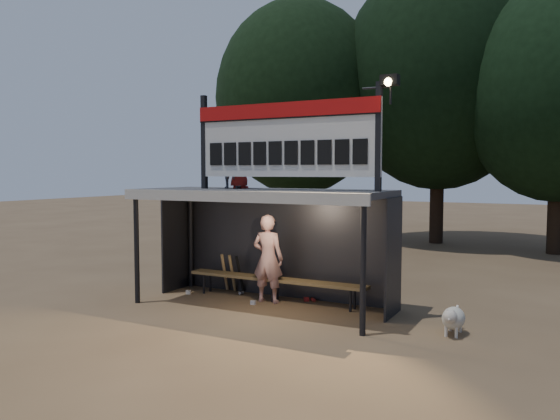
# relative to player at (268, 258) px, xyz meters

# --- Properties ---
(ground) EXTENTS (80.00, 80.00, 0.00)m
(ground) POSITION_rel_player_xyz_m (0.07, -0.38, -0.90)
(ground) COLOR brown
(ground) RESTS_ON ground
(player) EXTENTS (0.69, 0.48, 1.80)m
(player) POSITION_rel_player_xyz_m (0.00, 0.00, 0.00)
(player) COLOR silver
(player) RESTS_ON ground
(child_a) EXTENTS (0.57, 0.48, 1.03)m
(child_a) POSITION_rel_player_xyz_m (-0.87, -0.02, 1.93)
(child_a) COLOR slate
(child_a) RESTS_ON dugout_shelter
(child_b) EXTENTS (0.51, 0.34, 1.02)m
(child_b) POSITION_rel_player_xyz_m (-0.66, -0.01, 1.93)
(child_b) COLOR maroon
(child_b) RESTS_ON dugout_shelter
(dugout_shelter) EXTENTS (5.10, 2.08, 2.32)m
(dugout_shelter) POSITION_rel_player_xyz_m (0.07, -0.14, 0.94)
(dugout_shelter) COLOR #39393C
(dugout_shelter) RESTS_ON ground
(scoreboard_assembly) EXTENTS (4.10, 0.27, 1.99)m
(scoreboard_assembly) POSITION_rel_player_xyz_m (0.63, -0.39, 2.42)
(scoreboard_assembly) COLOR black
(scoreboard_assembly) RESTS_ON dugout_shelter
(bench) EXTENTS (4.00, 0.35, 0.48)m
(bench) POSITION_rel_player_xyz_m (0.07, 0.17, -0.47)
(bench) COLOR olive
(bench) RESTS_ON ground
(tree_left) EXTENTS (6.46, 6.46, 9.27)m
(tree_left) POSITION_rel_player_xyz_m (-3.93, 9.62, 4.61)
(tree_left) COLOR black
(tree_left) RESTS_ON ground
(tree_mid) EXTENTS (7.22, 7.22, 10.36)m
(tree_mid) POSITION_rel_player_xyz_m (1.07, 11.12, 5.26)
(tree_mid) COLOR black
(tree_mid) RESTS_ON ground
(tree_right) EXTENTS (6.08, 6.08, 8.72)m
(tree_right) POSITION_rel_player_xyz_m (5.07, 10.12, 4.29)
(tree_right) COLOR black
(tree_right) RESTS_ON ground
(dog) EXTENTS (0.36, 0.81, 0.49)m
(dog) POSITION_rel_player_xyz_m (3.77, -0.57, -0.62)
(dog) COLOR beige
(dog) RESTS_ON ground
(bats) EXTENTS (0.48, 0.33, 0.84)m
(bats) POSITION_rel_player_xyz_m (-1.15, 0.44, -0.47)
(bats) COLOR #A6804D
(bats) RESTS_ON ground
(litter) EXTENTS (2.82, 0.91, 0.08)m
(litter) POSITION_rel_player_xyz_m (-0.30, 0.14, -0.86)
(litter) COLOR maroon
(litter) RESTS_ON ground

